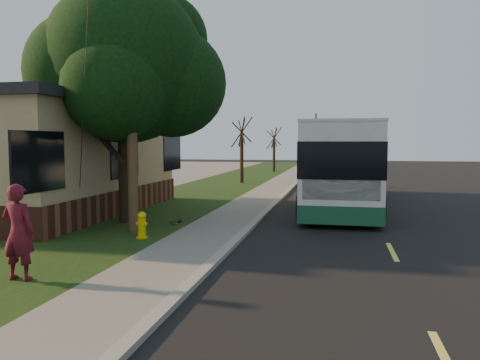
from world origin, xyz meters
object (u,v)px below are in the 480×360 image
at_px(transit_bus, 340,163).
at_px(dumpster, 44,190).
at_px(fire_hydrant, 142,225).
at_px(skateboarder, 19,232).
at_px(leafy_tree, 128,67).
at_px(bare_tree_far, 274,150).
at_px(traffic_signal, 316,138).
at_px(utility_pole, 131,76).
at_px(bare_tree_near, 242,151).
at_px(distant_car, 346,164).
at_px(skateboard_main, 177,221).

relative_size(transit_bus, dumpster, 8.04).
xyz_separation_m(fire_hydrant, skateboarder, (-0.68, -4.15, 0.56)).
xyz_separation_m(leafy_tree, transit_bus, (6.92, 6.15, -3.34)).
bearing_deg(bare_tree_far, dumpster, -104.03).
xyz_separation_m(bare_tree_far, traffic_signal, (3.50, 4.00, 1.16)).
distance_m(transit_bus, dumpster, 12.52).
bearing_deg(utility_pole, bare_tree_near, 90.66).
bearing_deg(dumpster, distant_car, 64.70).
bearing_deg(fire_hydrant, leafy_tree, 120.67).
relative_size(leafy_tree, skateboarder, 4.20).
xyz_separation_m(transit_bus, dumpster, (-11.95, -3.58, -1.10)).
xyz_separation_m(utility_pole, dumpster, (-5.89, 4.22, -3.91)).
bearing_deg(transit_bus, fire_hydrant, -121.31).
relative_size(transit_bus, distant_car, 3.02).
relative_size(leafy_tree, bare_tree_near, 1.81).
height_order(bare_tree_far, dumpster, bare_tree_far).
height_order(skateboarder, skateboard_main, skateboarder).
relative_size(bare_tree_near, distant_car, 1.03).
xyz_separation_m(traffic_signal, skateboard_main, (-3.00, -31.42, -3.03)).
xyz_separation_m(fire_hydrant, transit_bus, (5.35, 8.80, 1.39)).
bearing_deg(dumpster, leafy_tree, -27.06).
height_order(bare_tree_near, bare_tree_far, bare_tree_near).
height_order(fire_hydrant, skateboard_main, fire_hydrant).
bearing_deg(fire_hydrant, transit_bus, 58.69).
bearing_deg(leafy_tree, dumpster, 152.94).
bearing_deg(skateboarder, bare_tree_near, -88.84).
bearing_deg(skateboarder, skateboard_main, -96.00).
relative_size(leafy_tree, transit_bus, 0.62).
distance_m(transit_bus, skateboarder, 14.31).
distance_m(bare_tree_far, traffic_signal, 5.44).
distance_m(bare_tree_near, distant_car, 15.40).
bearing_deg(dumpster, bare_tree_far, 75.97).
bearing_deg(traffic_signal, transit_bus, -84.89).
bearing_deg(skateboarder, fire_hydrant, -98.69).
bearing_deg(leafy_tree, skateboarder, -82.52).
bearing_deg(skateboard_main, bare_tree_near, 93.71).
xyz_separation_m(skateboarder, skateboard_main, (0.78, 6.73, -0.87)).
bearing_deg(bare_tree_far, fire_hydrant, -89.24).
distance_m(bare_tree_near, transit_bus, 11.13).
relative_size(bare_tree_far, skateboard_main, 4.64).
bearing_deg(bare_tree_near, fire_hydrant, -87.14).
bearing_deg(traffic_signal, dumpster, -108.61).
height_order(transit_bus, skateboarder, transit_bus).
relative_size(utility_pole, leafy_tree, 1.16).
bearing_deg(bare_tree_near, leafy_tree, -92.50).
relative_size(fire_hydrant, bare_tree_near, 0.17).
distance_m(bare_tree_far, distant_car, 6.70).
bearing_deg(distant_car, fire_hydrant, -98.15).
relative_size(fire_hydrant, skateboard_main, 0.85).
height_order(traffic_signal, distant_car, traffic_signal).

